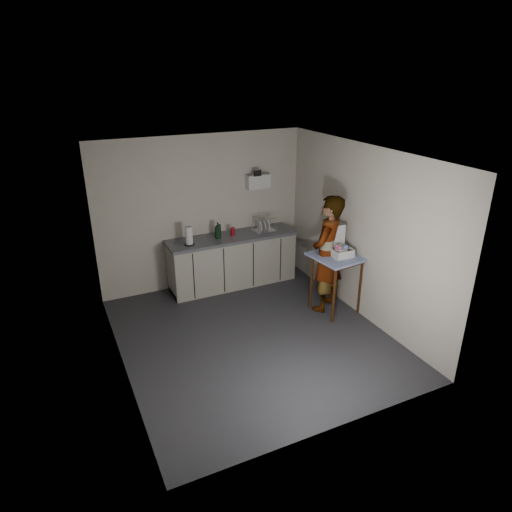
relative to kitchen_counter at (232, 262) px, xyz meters
name	(u,v)px	position (x,y,z in m)	size (l,w,h in m)	color
ground	(253,336)	(-0.40, -1.70, -0.43)	(4.00, 4.00, 0.00)	#28282D
wall_back	(203,212)	(-0.40, 0.29, 0.87)	(3.60, 0.02, 2.60)	#BDB6A5
wall_right	(362,233)	(1.39, -1.70, 0.87)	(0.02, 4.00, 2.60)	#BDB6A5
wall_left	(114,278)	(-2.19, -1.70, 0.87)	(0.02, 4.00, 2.60)	#BDB6A5
ceiling	(252,155)	(-0.40, -1.70, 2.17)	(3.60, 4.00, 0.01)	silver
kitchen_counter	(232,262)	(0.00, 0.00, 0.00)	(2.24, 0.62, 0.91)	black
wall_shelf	(258,181)	(0.60, 0.22, 1.32)	(0.42, 0.18, 0.37)	silver
side_table	(337,263)	(1.10, -1.55, 0.39)	(0.81, 0.81, 0.94)	#3E1B0E
standing_man	(327,254)	(1.00, -1.40, 0.50)	(0.68, 0.44, 1.85)	#B2A593
soap_bottle	(218,230)	(-0.25, 0.00, 0.62)	(0.11, 0.11, 0.28)	black
soda_can	(233,231)	(0.03, 0.03, 0.55)	(0.07, 0.07, 0.13)	red
dark_bottle	(219,232)	(-0.24, -0.02, 0.61)	(0.07, 0.07, 0.24)	black
paper_towel	(189,236)	(-0.78, -0.08, 0.63)	(0.17, 0.17, 0.30)	black
dish_rack	(264,228)	(0.60, -0.01, 0.54)	(0.37, 0.28, 0.26)	silver
bakery_box	(340,249)	(1.13, -1.56, 0.61)	(0.32, 0.33, 0.43)	silver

